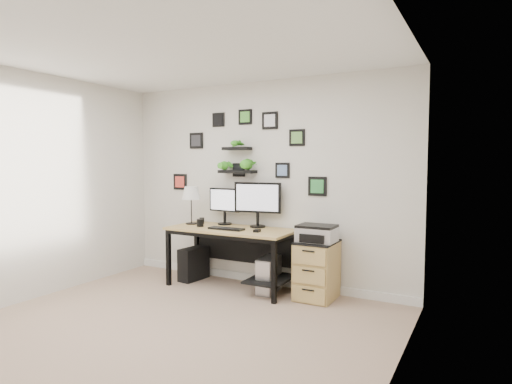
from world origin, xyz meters
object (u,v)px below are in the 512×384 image
Objects in this scene: printer at (317,233)px; mug at (200,223)px; desk at (235,238)px; pc_tower_grey at (269,275)px; pc_tower_black at (194,264)px; file_cabinet at (317,270)px; monitor_right at (257,201)px; table_lamp at (191,194)px; monitor_left at (224,203)px.

mug is at bearing -175.16° from printer.
desk is 3.59× the size of pc_tower_grey.
pc_tower_black is at bearing 146.65° from mug.
file_cabinet is at bearing 3.12° from desk.
pc_tower_black is at bearing -169.99° from monitor_right.
table_lamp is 1.17× the size of pc_tower_black.
monitor_left reaches higher than pc_tower_black.
file_cabinet is at bearing -8.79° from monitor_right.
printer reaches higher than desk.
printer is at bearing 1.09° from desk.
monitor_left is at bearing 172.63° from printer.
monitor_right reaches higher than table_lamp.
monitor_right reaches higher than file_cabinet.
mug is at bearing -27.24° from pc_tower_black.
table_lamp reaches higher than file_cabinet.
table_lamp is 1.50m from pc_tower_grey.
monitor_left is 1.08× the size of pc_tower_grey.
desk is at bearing -178.91° from printer.
file_cabinet is (1.52, 0.17, -0.46)m from mug.
file_cabinet is (1.73, 0.03, 0.12)m from pc_tower_black.
mug is 1.60m from file_cabinet.
table_lamp reaches higher than monitor_left.
mug is at bearing -173.71° from file_cabinet.
printer reaches higher than pc_tower_grey.
desk is 1.11m from file_cabinet.
desk is 0.78m from pc_tower_black.
monitor_left is at bearing 144.75° from desk.
desk is 0.50m from mug.
pc_tower_black is at bearing -179.13° from file_cabinet.
table_lamp is 5.12× the size of mug.
file_cabinet is (1.34, -0.14, -0.70)m from monitor_left.
pc_tower_grey is at bearing -14.00° from monitor_left.
pc_tower_grey is at bearing 1.04° from desk.
monitor_left is 1.39m from printer.
monitor_right reaches higher than desk.
monitor_right is 0.93m from table_lamp.
monitor_left is 0.50m from monitor_right.
desk is at bearing -176.88° from file_cabinet.
monitor_right is 1.44× the size of printer.
desk is at bearing -2.43° from table_lamp.
monitor_left is 0.46m from table_lamp.
printer is (1.35, -0.18, -0.26)m from monitor_left.
monitor_left is (-0.28, 0.20, 0.41)m from desk.
monitor_left is 1.52m from file_cabinet.
monitor_right is 6.24× the size of mug.
desk is 16.33× the size of mug.
monitor_left reaches higher than pc_tower_grey.
mug is 1.10m from pc_tower_grey.
monitor_left is 0.42m from mug.
monitor_left is at bearing 174.16° from file_cabinet.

